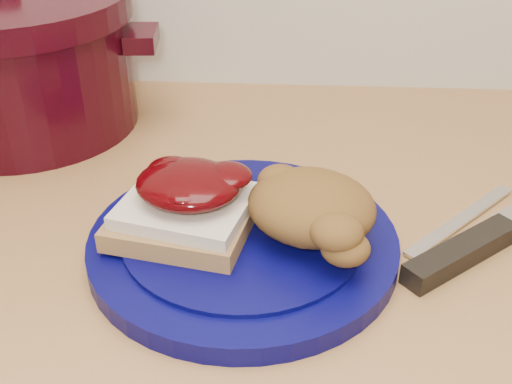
# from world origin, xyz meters

# --- Properties ---
(plate) EXTENTS (0.34, 0.34, 0.02)m
(plate) POSITION_xyz_m (0.00, 1.42, 0.91)
(plate) COLOR #05043F
(plate) RESTS_ON wood_countertop
(sandwich) EXTENTS (0.13, 0.12, 0.06)m
(sandwich) POSITION_xyz_m (-0.05, 1.42, 0.95)
(sandwich) COLOR olive
(sandwich) RESTS_ON plate
(stuffing_mound) EXTENTS (0.13, 0.12, 0.05)m
(stuffing_mound) POSITION_xyz_m (0.06, 1.42, 0.95)
(stuffing_mound) COLOR brown
(stuffing_mound) RESTS_ON plate
(chef_knife) EXTENTS (0.28, 0.24, 0.02)m
(chef_knife) POSITION_xyz_m (0.22, 1.44, 0.91)
(chef_knife) COLOR black
(chef_knife) RESTS_ON wood_countertop
(butter_knife) EXTENTS (0.12, 0.13, 0.00)m
(butter_knife) POSITION_xyz_m (0.20, 1.47, 0.90)
(butter_knife) COLOR silver
(butter_knife) RESTS_ON wood_countertop
(dutch_oven) EXTENTS (0.33, 0.30, 0.18)m
(dutch_oven) POSITION_xyz_m (-0.28, 1.66, 0.98)
(dutch_oven) COLOR black
(dutch_oven) RESTS_ON wood_countertop
(pepper_grinder) EXTENTS (0.06, 0.06, 0.14)m
(pepper_grinder) POSITION_xyz_m (-0.31, 1.72, 0.97)
(pepper_grinder) COLOR black
(pepper_grinder) RESTS_ON wood_countertop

